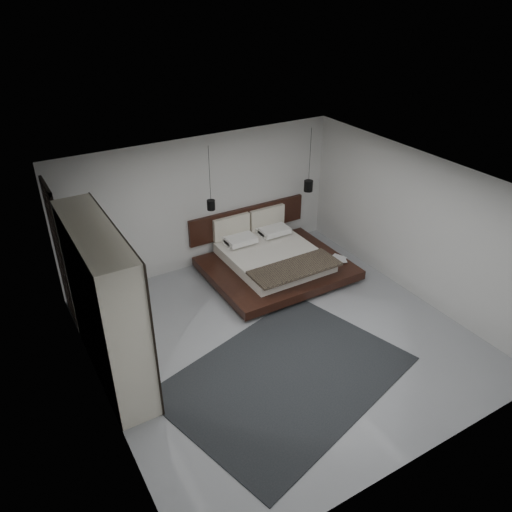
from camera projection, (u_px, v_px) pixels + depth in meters
floor at (280, 337)px, 8.69m from camera, size 6.00×6.00×0.00m
ceiling at (285, 187)px, 7.30m from camera, size 6.00×6.00×0.00m
wall_back at (202, 203)px, 10.24m from camera, size 6.00×0.00×6.00m
wall_front at (424, 385)px, 5.76m from camera, size 6.00×0.00×6.00m
wall_left at (95, 327)px, 6.68m from camera, size 0.00×6.00×6.00m
wall_right at (416, 226)px, 9.32m from camera, size 0.00×6.00×6.00m
lattice_screen at (61, 255)px, 8.58m from camera, size 0.05×0.90×2.60m
bed at (273, 260)px, 10.43m from camera, size 2.81×2.40×1.08m
book_lower at (336, 260)px, 10.46m from camera, size 0.31×0.35×0.03m
book_upper at (336, 260)px, 10.41m from camera, size 0.30×0.34×0.02m
pendant_left at (211, 205)px, 9.59m from camera, size 0.16×0.16×1.27m
pendant_right at (308, 186)px, 10.64m from camera, size 0.19×0.19×1.36m
wardrobe at (105, 305)px, 7.36m from camera, size 0.61×2.57×2.52m
rug at (287, 376)px, 7.84m from camera, size 4.23×3.51×0.02m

